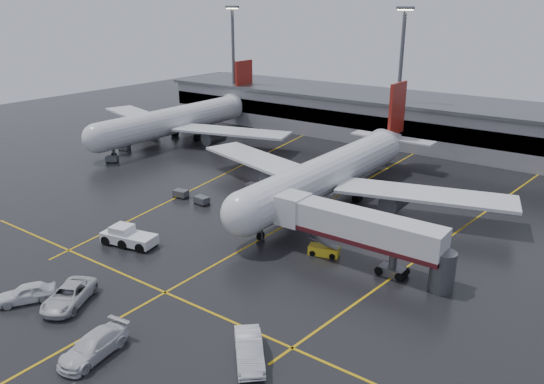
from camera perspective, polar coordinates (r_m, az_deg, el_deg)
The scene contains 22 objects.
ground at distance 67.44m, azimuth 2.38°, elevation -3.08°, with size 220.00×220.00×0.00m, color black.
apron_line_centre at distance 67.44m, azimuth 2.38°, elevation -3.07°, with size 0.25×90.00×0.02m, color gold.
apron_line_stop at distance 52.46m, azimuth -11.40°, elevation -10.53°, with size 60.00×0.25×0.02m, color gold.
apron_line_left at distance 86.38m, azimuth -4.94°, elevation 2.04°, with size 0.25×70.00×0.02m, color gold.
apron_line_right at distance 69.05m, azimuth 19.70°, elevation -3.71°, with size 0.25×70.00×0.02m, color gold.
terminal at distance 107.73m, azimuth 16.91°, elevation 7.18°, with size 122.00×19.00×8.60m.
light_mast_left at distance 123.47m, azimuth -4.18°, elevation 14.23°, with size 3.00×1.20×25.45m.
light_mast_mid at distance 102.42m, azimuth 13.64°, elevation 12.63°, with size 3.00×1.20×25.45m.
main_airliner at distance 73.80m, azimuth 6.64°, elevation 2.31°, with size 48.80×45.60×14.10m.
second_airliner at distance 108.27m, azimuth -9.81°, elevation 7.73°, with size 48.80×45.60×14.10m.
jet_bridge at distance 55.65m, azimuth 9.16°, elevation -4.02°, with size 19.90×3.40×6.05m.
pushback_tractor at distance 62.75m, azimuth -15.23°, elevation -4.69°, with size 6.79×3.95×2.28m.
belt_loader at distance 58.61m, azimuth 5.60°, elevation -6.26°, with size 3.58×2.30×2.10m.
service_van_a at distance 52.64m, azimuth -20.97°, elevation -10.33°, with size 2.94×6.37×1.77m, color silver.
service_van_b at distance 45.12m, azimuth -18.63°, elevation -15.40°, with size 2.50×6.14×1.78m, color silver.
service_van_c at distance 42.46m, azimuth -2.47°, elevation -16.58°, with size 2.01×5.78×1.90m, color white.
service_van_d at distance 54.59m, azimuth -24.82°, elevation -9.80°, with size 2.05×5.10×1.74m, color white.
baggage_cart_a at distance 73.18m, azimuth -7.55°, elevation -0.85°, with size 2.10×1.46×1.12m.
baggage_cart_b at distance 76.16m, azimuth -9.77°, elevation -0.14°, with size 2.17×1.59×1.12m.
baggage_cart_c at distance 77.72m, azimuth -2.06°, elevation 0.55°, with size 2.15×1.54×1.12m.
baggage_cart_d at distance 103.14m, azimuth -15.56°, elevation 4.66°, with size 2.30×1.85×1.12m.
baggage_cart_e at distance 95.89m, azimuth -16.79°, elevation 3.43°, with size 2.39×2.18×1.12m.
Camera 1 is at (34.44, -51.81, 26.04)m, focal length 35.06 mm.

